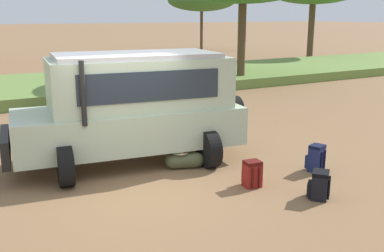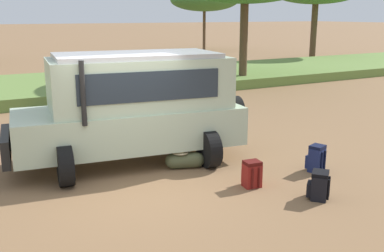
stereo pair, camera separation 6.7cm
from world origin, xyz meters
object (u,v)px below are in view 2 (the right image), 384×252
(duffel_bag_low_black_case, at_px, (185,160))
(safari_vehicle, at_px, (134,105))
(acacia_tree_right_mid, at_px, (204,0))
(backpack_beside_front_wheel, at_px, (252,174))
(backpack_near_rear_wheel, at_px, (204,149))
(backpack_cluster_center, at_px, (319,186))
(backpack_outermost, at_px, (316,159))

(duffel_bag_low_black_case, bearing_deg, safari_vehicle, 128.87)
(acacia_tree_right_mid, bearing_deg, backpack_beside_front_wheel, -119.03)
(safari_vehicle, height_order, acacia_tree_right_mid, acacia_tree_right_mid)
(backpack_beside_front_wheel, relative_size, acacia_tree_right_mid, 0.08)
(backpack_beside_front_wheel, height_order, backpack_near_rear_wheel, backpack_near_rear_wheel)
(safari_vehicle, relative_size, backpack_beside_front_wheel, 10.50)
(backpack_cluster_center, distance_m, backpack_near_rear_wheel, 2.86)
(backpack_outermost, bearing_deg, duffel_bag_low_black_case, 146.42)
(duffel_bag_low_black_case, relative_size, acacia_tree_right_mid, 0.13)
(backpack_beside_front_wheel, distance_m, acacia_tree_right_mid, 34.46)
(acacia_tree_right_mid, bearing_deg, backpack_outermost, -116.49)
(backpack_cluster_center, bearing_deg, acacia_tree_right_mid, 62.84)
(backpack_cluster_center, bearing_deg, safari_vehicle, 120.13)
(backpack_outermost, xyz_separation_m, acacia_tree_right_mid, (14.88, 29.86, 4.21))
(backpack_near_rear_wheel, distance_m, acacia_tree_right_mid, 33.03)
(backpack_beside_front_wheel, xyz_separation_m, backpack_near_rear_wheel, (-0.06, 1.69, 0.06))
(duffel_bag_low_black_case, xyz_separation_m, acacia_tree_right_mid, (17.21, 28.32, 4.32))
(backpack_beside_front_wheel, bearing_deg, acacia_tree_right_mid, 60.97)
(duffel_bag_low_black_case, bearing_deg, backpack_cluster_center, -63.44)
(backpack_outermost, height_order, acacia_tree_right_mid, acacia_tree_right_mid)
(duffel_bag_low_black_case, height_order, acacia_tree_right_mid, acacia_tree_right_mid)
(backpack_near_rear_wheel, bearing_deg, duffel_bag_low_black_case, -169.49)
(duffel_bag_low_black_case, bearing_deg, backpack_near_rear_wheel, 10.51)
(backpack_cluster_center, height_order, acacia_tree_right_mid, acacia_tree_right_mid)
(backpack_cluster_center, distance_m, acacia_tree_right_mid, 35.06)
(safari_vehicle, bearing_deg, backpack_beside_front_wheel, -61.37)
(backpack_cluster_center, bearing_deg, backpack_near_rear_wheel, 105.56)
(backpack_cluster_center, distance_m, duffel_bag_low_black_case, 2.97)
(safari_vehicle, height_order, backpack_cluster_center, safari_vehicle)
(safari_vehicle, distance_m, backpack_outermost, 4.10)
(safari_vehicle, height_order, backpack_near_rear_wheel, safari_vehicle)
(backpack_outermost, height_order, duffel_bag_low_black_case, backpack_outermost)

